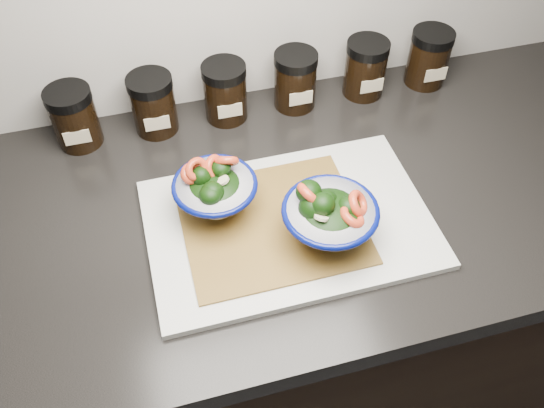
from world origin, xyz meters
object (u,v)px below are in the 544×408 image
object	(u,v)px
spice_jar_e	(365,68)
spice_jar_b	(153,104)
spice_jar_a	(74,117)
bowl_right	(329,217)
spice_jar_f	(429,57)
bowl_left	(215,191)
spice_jar_c	(225,92)
cutting_board	(289,223)
spice_jar_d	(295,80)

from	to	relation	value
spice_jar_e	spice_jar_b	bearing A→B (deg)	180.00
spice_jar_b	spice_jar_e	distance (m)	0.41
spice_jar_a	bowl_right	bearing A→B (deg)	-43.64
spice_jar_b	spice_jar_f	world-z (taller)	same
bowl_left	spice_jar_c	world-z (taller)	bowl_left
bowl_left	spice_jar_f	xyz separation A→B (m)	(0.48, 0.24, -0.00)
bowl_right	cutting_board	bearing A→B (deg)	134.75
bowl_left	spice_jar_f	bearing A→B (deg)	26.66
spice_jar_c	spice_jar_e	distance (m)	0.28
bowl_right	spice_jar_a	xyz separation A→B (m)	(-0.36, 0.34, -0.01)
spice_jar_b	spice_jar_e	size ratio (longest dim) A/B	1.00
cutting_board	spice_jar_a	size ratio (longest dim) A/B	3.98
bowl_left	bowl_right	distance (m)	0.18
bowl_left	spice_jar_c	bearing A→B (deg)	74.08
spice_jar_c	spice_jar_d	xyz separation A→B (m)	(0.14, 0.00, 0.00)
spice_jar_a	spice_jar_c	size ratio (longest dim) A/B	1.00
bowl_right	spice_jar_f	xyz separation A→B (m)	(0.33, 0.34, -0.01)
cutting_board	spice_jar_c	xyz separation A→B (m)	(-0.04, 0.29, 0.05)
spice_jar_d	spice_jar_e	bearing A→B (deg)	0.00
spice_jar_b	spice_jar_d	world-z (taller)	same
spice_jar_f	spice_jar_d	bearing A→B (deg)	180.00
spice_jar_b	spice_jar_f	xyz separation A→B (m)	(0.54, 0.00, 0.00)
spice_jar_b	spice_jar_d	size ratio (longest dim) A/B	1.00
cutting_board	spice_jar_f	distance (m)	0.48
cutting_board	spice_jar_a	world-z (taller)	spice_jar_a
spice_jar_c	spice_jar_d	distance (m)	0.14
bowl_left	spice_jar_c	size ratio (longest dim) A/B	1.19
bowl_left	spice_jar_f	world-z (taller)	bowl_left
bowl_left	spice_jar_d	distance (m)	0.32
bowl_right	spice_jar_b	distance (m)	0.40
bowl_right	spice_jar_d	distance (m)	0.34
bowl_right	spice_jar_f	size ratio (longest dim) A/B	1.30
spice_jar_d	spice_jar_e	xyz separation A→B (m)	(0.14, 0.00, 0.00)
bowl_right	spice_jar_c	xyz separation A→B (m)	(-0.08, 0.34, -0.01)
bowl_left	spice_jar_e	bearing A→B (deg)	34.82
spice_jar_a	spice_jar_b	distance (m)	0.14
cutting_board	bowl_right	size ratio (longest dim) A/B	3.07
spice_jar_a	spice_jar_b	bearing A→B (deg)	0.00
spice_jar_b	bowl_left	bearing A→B (deg)	-75.02
spice_jar_b	spice_jar_c	world-z (taller)	same
bowl_right	spice_jar_f	world-z (taller)	bowl_right
cutting_board	spice_jar_c	distance (m)	0.30
spice_jar_d	spice_jar_b	bearing A→B (deg)	180.00
spice_jar_a	spice_jar_d	bearing A→B (deg)	0.00
cutting_board	spice_jar_a	xyz separation A→B (m)	(-0.31, 0.29, 0.05)
spice_jar_a	cutting_board	bearing A→B (deg)	-43.39
spice_jar_a	spice_jar_f	distance (m)	0.68
bowl_left	spice_jar_a	distance (m)	0.32
spice_jar_c	spice_jar_e	size ratio (longest dim) A/B	1.00
cutting_board	bowl_left	bearing A→B (deg)	153.64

